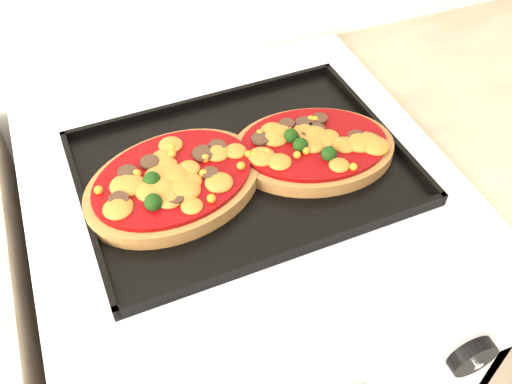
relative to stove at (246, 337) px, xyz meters
name	(u,v)px	position (x,y,z in m)	size (l,w,h in m)	color
stove	(246,337)	(0.00, 0.00, 0.00)	(0.60, 0.60, 0.91)	silver
knob_right	(472,357)	(0.17, -0.33, 0.40)	(0.06, 0.06, 0.02)	black
baking_tray	(243,167)	(0.00, 0.01, 0.47)	(0.45, 0.33, 0.02)	black
pizza_left	(174,181)	(-0.10, 0.00, 0.48)	(0.25, 0.18, 0.04)	brown
pizza_right	(313,147)	(0.11, -0.01, 0.48)	(0.23, 0.17, 0.03)	brown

